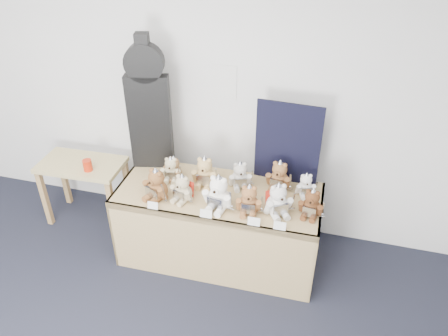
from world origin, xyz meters
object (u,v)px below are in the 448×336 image
(teddy_front_far_right, at_px, (278,201))
(teddy_back_left, at_px, (171,170))
(display_table, at_px, (216,212))
(teddy_front_left, at_px, (182,189))
(teddy_back_end, at_px, (306,185))
(teddy_back_centre_right, at_px, (240,176))
(teddy_back_far_left, at_px, (174,169))
(teddy_front_far_left, at_px, (156,185))
(teddy_back_right, at_px, (279,177))
(guitar_case, at_px, (149,106))
(side_table, at_px, (83,174))
(teddy_front_end, at_px, (311,204))
(teddy_front_centre, at_px, (218,194))
(teddy_front_right, at_px, (249,200))
(teddy_back_centre_left, at_px, (205,173))
(red_cup, at_px, (88,165))

(teddy_front_far_right, bearing_deg, teddy_back_left, 135.23)
(display_table, distance_m, teddy_front_left, 0.38)
(teddy_back_end, bearing_deg, teddy_back_centre_right, 165.28)
(teddy_back_end, distance_m, teddy_back_far_left, 1.13)
(teddy_front_far_left, xyz_separation_m, teddy_back_right, (0.94, 0.40, -0.00))
(guitar_case, relative_size, teddy_back_right, 4.11)
(display_table, xyz_separation_m, side_table, (-1.41, 0.25, -0.02))
(guitar_case, xyz_separation_m, teddy_front_end, (1.46, -0.36, -0.48))
(teddy_front_far_left, distance_m, teddy_back_centre_right, 0.70)
(teddy_front_centre, bearing_deg, guitar_case, 156.68)
(teddy_front_right, xyz_separation_m, teddy_back_centre_left, (-0.44, 0.27, 0.01))
(teddy_front_centre, xyz_separation_m, teddy_back_left, (-0.50, 0.27, -0.03))
(teddy_back_end, relative_size, teddy_back_far_left, 0.95)
(side_table, distance_m, teddy_back_centre_left, 1.31)
(teddy_front_far_left, bearing_deg, teddy_front_far_right, 25.23)
(teddy_back_centre_right, relative_size, teddy_back_far_left, 1.13)
(teddy_back_end, xyz_separation_m, teddy_back_far_left, (-1.13, -0.06, 0.01))
(side_table, bearing_deg, teddy_front_centre, -16.44)
(guitar_case, xyz_separation_m, teddy_front_right, (0.99, -0.45, -0.48))
(side_table, bearing_deg, teddy_front_end, -9.32)
(side_table, distance_m, teddy_front_left, 1.25)
(teddy_front_centre, height_order, teddy_front_end, teddy_front_centre)
(teddy_front_left, bearing_deg, teddy_front_far_left, -153.78)
(display_table, relative_size, teddy_back_right, 5.91)
(teddy_front_far_left, relative_size, teddy_front_end, 1.14)
(red_cup, relative_size, teddy_front_right, 0.39)
(red_cup, distance_m, teddy_back_centre_left, 1.14)
(guitar_case, relative_size, teddy_front_far_right, 3.93)
(teddy_front_right, height_order, teddy_front_far_right, teddy_front_far_right)
(teddy_back_right, bearing_deg, teddy_front_left, -145.69)
(teddy_front_far_left, xyz_separation_m, teddy_front_end, (1.24, 0.11, -0.02))
(side_table, xyz_separation_m, teddy_front_end, (2.18, -0.28, 0.28))
(teddy_back_right, relative_size, teddy_back_end, 1.31)
(teddy_front_centre, bearing_deg, teddy_front_far_right, 14.90)
(teddy_front_left, xyz_separation_m, teddy_back_right, (0.72, 0.37, 0.01))
(display_table, height_order, teddy_back_centre_right, teddy_back_centre_right)
(teddy_front_far_left, bearing_deg, teddy_front_left, 29.99)
(teddy_front_right, bearing_deg, red_cup, 162.92)
(teddy_back_centre_right, bearing_deg, teddy_back_end, -17.52)
(side_table, relative_size, teddy_front_end, 3.02)
(teddy_front_left, height_order, teddy_back_far_left, teddy_front_left)
(teddy_front_right, bearing_deg, teddy_front_end, 2.97)
(teddy_front_end, xyz_separation_m, teddy_back_end, (-0.07, 0.26, -0.02))
(teddy_back_left, height_order, teddy_back_right, teddy_back_right)
(teddy_front_centre, relative_size, teddy_back_centre_left, 1.12)
(teddy_back_centre_right, bearing_deg, guitar_case, 150.33)
(teddy_front_far_left, bearing_deg, display_table, 37.60)
(teddy_front_far_left, relative_size, teddy_back_far_left, 1.29)
(teddy_front_far_right, xyz_separation_m, teddy_back_left, (-0.97, 0.22, -0.02))
(teddy_back_left, relative_size, teddy_back_centre_right, 0.92)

